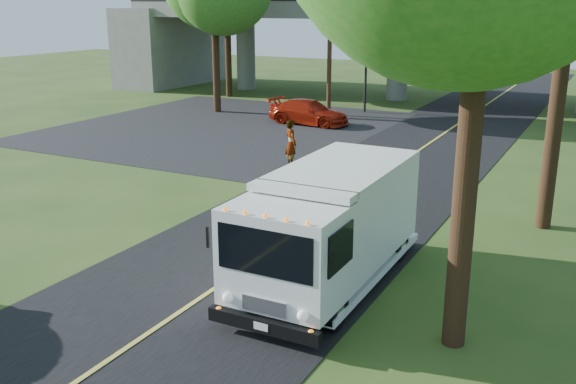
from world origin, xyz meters
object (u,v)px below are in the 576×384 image
Objects in this scene: utility_pole at (330,35)px; red_sedan at (309,112)px; step_van at (330,223)px; traffic_signal at (366,59)px; pedestrian at (291,143)px.

utility_pole reaches higher than red_sedan.
utility_pole is 23.83m from step_van.
red_sedan is at bearing -103.79° from traffic_signal.
pedestrian is (3.47, -8.79, 0.29)m from red_sedan.
red_sedan is (-9.46, 18.39, -0.83)m from step_van.
red_sedan is (0.23, -3.15, -3.93)m from utility_pole.
step_van reaches higher than red_sedan.
pedestrian reaches higher than red_sedan.
utility_pole is at bearing 8.17° from red_sedan.
step_van is at bearing -148.85° from red_sedan.
step_van is 20.70m from red_sedan.
utility_pole is 1.98× the size of red_sedan.
traffic_signal is 24.99m from step_van.
pedestrian is at bearing 121.84° from step_van.
traffic_signal is at bearing -9.88° from red_sedan.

